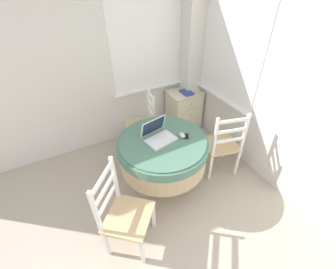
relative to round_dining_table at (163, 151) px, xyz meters
name	(u,v)px	position (x,y,z in m)	size (l,w,h in m)	color
corner_room_shell	(178,81)	(0.37, 0.30, 0.69)	(4.29, 4.52, 2.55)	silver
round_dining_table	(163,151)	(0.00, 0.00, 0.00)	(1.06, 1.06, 0.76)	#4C3D2D
laptop	(158,135)	(-0.03, 0.05, 0.22)	(0.38, 0.34, 0.23)	silver
computer_mouse	(182,135)	(0.22, -0.06, 0.19)	(0.06, 0.10, 0.05)	silver
cell_phone	(187,136)	(0.27, -0.08, 0.17)	(0.09, 0.11, 0.01)	black
dining_chair_near_back_window	(143,123)	(0.09, 0.82, -0.13)	(0.51, 0.52, 1.00)	tan
dining_chair_near_right_window	(222,145)	(0.81, -0.14, -0.13)	(0.53, 0.52, 1.00)	tan
dining_chair_camera_near	(124,214)	(-0.69, -0.48, -0.13)	(0.61, 0.61, 1.00)	tan
corner_cabinet	(184,109)	(0.96, 1.04, -0.26)	(0.55, 0.44, 0.67)	beige
book_on_cabinet	(187,92)	(0.96, 0.98, 0.09)	(0.16, 0.23, 0.02)	#33478C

